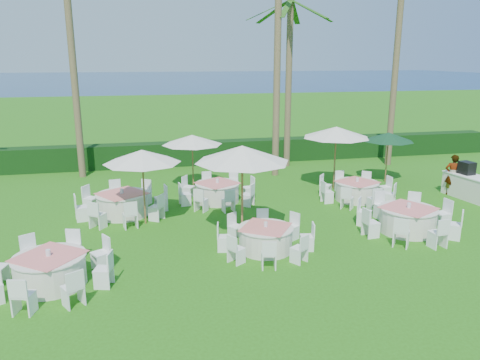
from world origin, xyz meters
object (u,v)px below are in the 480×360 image
Objects in this scene: banquet_table_a at (50,270)px; banquet_table_d at (123,204)px; umbrella_b at (242,154)px; umbrella_d at (336,132)px; staff_person at (452,175)px; banquet_table_f at (357,190)px; banquet_table_e at (217,192)px; banquet_table_b at (265,238)px; umbrella_green at (389,137)px; umbrella_c at (192,140)px; banquet_table_c at (408,219)px; umbrella_a at (142,156)px.

banquet_table_d is at bearing 72.40° from banquet_table_a.
banquet_table_d is 1.11× the size of umbrella_b.
umbrella_d reaches higher than staff_person.
staff_person is at bearing -1.78° from banquet_table_f.
staff_person is at bearing 18.36° from banquet_table_a.
banquet_table_e is at bearing 92.07° from umbrella_b.
banquet_table_d is at bearing 135.37° from banquet_table_b.
banquet_table_a is 1.37× the size of umbrella_green.
banquet_table_f is at bearing 18.24° from staff_person.
banquet_table_b is 7.77m from umbrella_d.
umbrella_c is at bearing 98.36° from umbrella_b.
banquet_table_c is at bearing -39.53° from banquet_table_e.
banquet_table_d reaches higher than banquet_table_a.
umbrella_b reaches higher than umbrella_d.
staff_person is at bearing 4.00° from umbrella_a.
banquet_table_d is 3.71m from banquet_table_e.
banquet_table_f is 1.31× the size of umbrella_green.
umbrella_green reaches higher than staff_person.
umbrella_d is 5.03m from staff_person.
umbrella_d reaches higher than banquet_table_c.
banquet_table_b is 4.94m from banquet_table_c.
banquet_table_e is 1.02× the size of banquet_table_f.
staff_person is at bearing 16.37° from umbrella_b.
umbrella_a is at bearing 24.01° from staff_person.
banquet_table_e reaches higher than banquet_table_b.
banquet_table_a is 15.22m from umbrella_green.
banquet_table_c is (4.92, 0.49, 0.05)m from banquet_table_b.
umbrella_b reaches higher than banquet_table_e.
staff_person is at bearing 23.61° from banquet_table_b.
umbrella_b is (5.36, 2.14, 2.27)m from banquet_table_a.
umbrella_d is (8.85, 1.73, 2.03)m from banquet_table_d.
umbrella_b is (-5.31, -2.91, 2.29)m from banquet_table_f.
banquet_table_e is at bearing 96.65° from banquet_table_b.
banquet_table_e is 5.69m from umbrella_d.
staff_person is at bearing -56.37° from umbrella_green.
umbrella_d is at bearing 9.06° from banquet_table_e.
banquet_table_c is at bearing -17.27° from umbrella_a.
banquet_table_b is at bearing 43.62° from staff_person.
umbrella_a is at bearing -118.16° from umbrella_c.
banquet_table_d is 1.43× the size of umbrella_green.
banquet_table_c is at bearing -46.36° from umbrella_c.
banquet_table_e is 5.53m from banquet_table_f.
banquet_table_e is (5.22, 6.01, -0.01)m from banquet_table_a.
banquet_table_d is 1.26× the size of umbrella_a.
umbrella_d is (10.47, 6.84, 2.04)m from banquet_table_a.
umbrella_d reaches higher than banquet_table_e.
banquet_table_e is (3.60, 0.89, -0.03)m from banquet_table_d.
staff_person is (13.21, -0.19, 0.41)m from banquet_table_d.
umbrella_c is 1.51× the size of staff_person.
umbrella_b is at bearing -87.93° from banquet_table_e.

